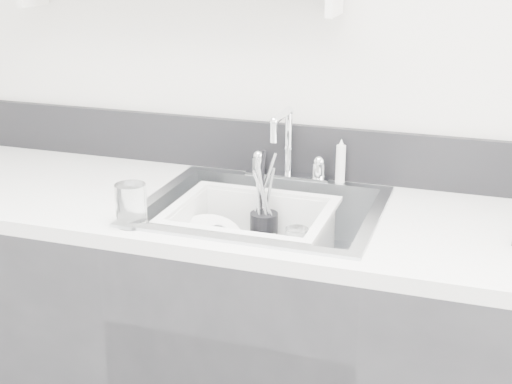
% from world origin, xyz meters
% --- Properties ---
extents(counter_run, '(3.20, 0.62, 0.92)m').
position_xyz_m(counter_run, '(0.00, 1.19, 0.46)').
color(counter_run, '#262629').
rests_on(counter_run, ground).
extents(backsplash, '(3.20, 0.02, 0.16)m').
position_xyz_m(backsplash, '(0.00, 1.49, 1.00)').
color(backsplash, black).
rests_on(backsplash, counter_run).
extents(sink, '(0.64, 0.52, 0.20)m').
position_xyz_m(sink, '(0.00, 1.19, 0.83)').
color(sink, silver).
rests_on(sink, counter_run).
extents(faucet, '(0.26, 0.18, 0.23)m').
position_xyz_m(faucet, '(0.00, 1.44, 0.98)').
color(faucet, silver).
rests_on(faucet, counter_run).
extents(side_sprayer, '(0.03, 0.03, 0.14)m').
position_xyz_m(side_sprayer, '(0.16, 1.44, 0.99)').
color(side_sprayer, white).
rests_on(side_sprayer, counter_run).
extents(wash_tub, '(0.54, 0.50, 0.17)m').
position_xyz_m(wash_tub, '(-0.03, 1.17, 0.84)').
color(wash_tub, white).
rests_on(wash_tub, sink).
extents(plate_stack, '(0.24, 0.23, 0.09)m').
position_xyz_m(plate_stack, '(-0.14, 1.15, 0.79)').
color(plate_stack, white).
rests_on(plate_stack, wash_tub).
extents(utensil_cup, '(0.08, 0.08, 0.27)m').
position_xyz_m(utensil_cup, '(-0.02, 1.28, 0.83)').
color(utensil_cup, black).
rests_on(utensil_cup, wash_tub).
extents(ladle, '(0.28, 0.16, 0.07)m').
position_xyz_m(ladle, '(-0.06, 1.16, 0.80)').
color(ladle, silver).
rests_on(ladle, wash_tub).
extents(tumbler_in_tub, '(0.08, 0.08, 0.09)m').
position_xyz_m(tumbler_in_tub, '(0.09, 1.21, 0.81)').
color(tumbler_in_tub, white).
rests_on(tumbler_in_tub, wash_tub).
extents(tumbler_counter, '(0.09, 0.09, 0.11)m').
position_xyz_m(tumbler_counter, '(-0.27, 0.96, 0.97)').
color(tumbler_counter, white).
rests_on(tumbler_counter, counter_run).
extents(bowl_small, '(0.12, 0.12, 0.03)m').
position_xyz_m(bowl_small, '(0.10, 1.14, 0.78)').
color(bowl_small, white).
rests_on(bowl_small, wash_tub).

